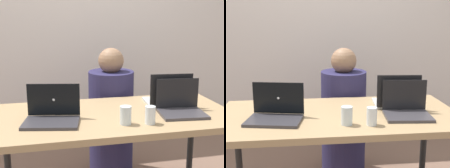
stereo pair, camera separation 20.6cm
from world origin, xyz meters
The scene contains 8 objects.
back_wall centered at (0.00, 1.40, 1.25)m, with size 4.50×0.10×2.50m, color silver.
desk centered at (0.00, 0.00, 0.67)m, with size 1.56×0.78×0.74m.
person_at_center centered at (0.11, 0.61, 0.49)m, with size 0.41×0.41×1.10m.
laptop_front_right centered at (0.42, -0.09, 0.78)m, with size 0.31×0.27×0.22m.
laptop_front_left centered at (-0.40, -0.07, 0.78)m, with size 0.36×0.29×0.22m.
laptop_back_right centered at (0.41, 0.12, 0.79)m, with size 0.32×0.29×0.24m.
water_glass_right centered at (0.16, -0.23, 0.78)m, with size 0.06×0.06×0.11m.
water_glass_center centered at (0.02, -0.21, 0.78)m, with size 0.07×0.07×0.11m.
Camera 1 is at (-0.44, -1.89, 1.37)m, focal length 50.00 mm.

